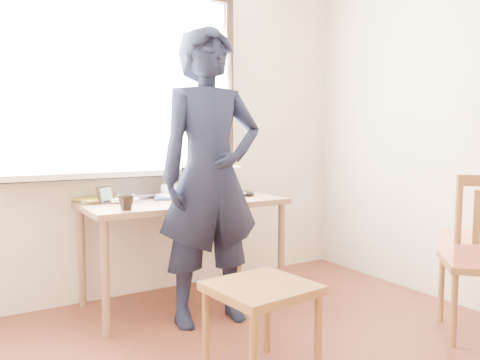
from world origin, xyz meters
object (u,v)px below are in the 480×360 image
desk (183,210)px  work_chair (261,299)px  laptop (208,191)px  person (211,177)px  mug_dark (126,202)px  mug_white (169,191)px

desk → work_chair: bearing=-96.1°
desk → laptop: laptop is taller
work_chair → person: size_ratio=0.27×
mug_dark → person: 0.54m
desk → person: size_ratio=0.74×
mug_white → work_chair: mug_white is taller
desk → mug_dark: bearing=-153.7°
mug_dark → work_chair: (0.37, -0.93, -0.39)m
mug_dark → laptop: bearing=17.5°
work_chair → person: (0.13, 0.77, 0.54)m
mug_white → person: person is taller
mug_dark → person: bearing=-17.4°
desk → work_chair: desk is taller
laptop → work_chair: 1.25m
mug_dark → person: (0.50, -0.16, 0.14)m
desk → person: 0.48m
laptop → mug_white: 0.29m
laptop → mug_dark: (-0.67, -0.21, -0.01)m
mug_dark → person: size_ratio=0.05×
mug_dark → mug_white: bearing=41.5°
desk → work_chair: size_ratio=2.75×
mug_white → mug_dark: 0.60m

